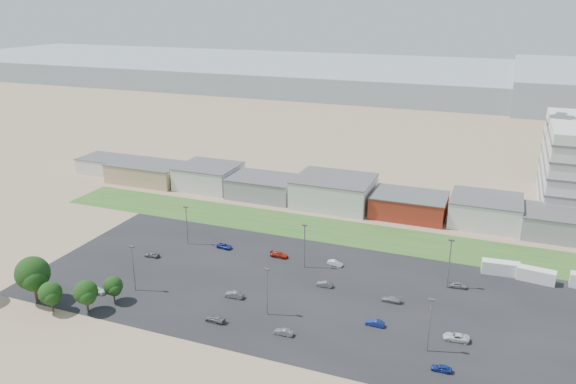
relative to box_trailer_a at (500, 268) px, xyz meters
The scene contains 31 objects.
ground 58.70m from the box_trailer_a, 134.15° to the right, with size 700.00×700.00×0.00m, color #93785E.
parking_lot 42.16m from the box_trailer_a, 148.35° to the right, with size 120.00×50.00×0.01m, color black.
grass_strip 42.08m from the box_trailer_a, 166.40° to the left, with size 160.00×16.00×0.02m, color #2B5821.
hills_backdrop 272.91m from the box_trailer_a, 90.18° to the left, with size 700.00×200.00×9.00m, color gray, non-canonical shape.
building_row 64.73m from the box_trailer_a, 153.47° to the left, with size 170.00×20.00×8.00m, color silver, non-canonical shape.
box_trailer_a is the anchor object (origin of this frame).
box_trailer_b 7.27m from the box_trailer_a, ahead, with size 7.65×2.39×2.87m, color silver, non-canonical shape.
tree_left 97.54m from the box_trailer_a, 151.76° to the right, with size 7.19×7.19×10.78m, color black, non-canonical shape.
tree_mid 93.29m from the box_trailer_a, 148.92° to the right, with size 4.73×4.73×7.10m, color black, non-canonical shape.
tree_right 86.64m from the box_trailer_a, 148.24° to the right, with size 4.93×4.93×7.40m, color black, non-canonical shape.
tree_near 82.03m from the box_trailer_a, 150.31° to the right, with size 4.12×4.12×6.18m, color black, non-canonical shape.
lightpole_front_l 78.59m from the box_trailer_a, 153.30° to the right, with size 1.18×0.49×10.01m, color slate, non-canonical shape.
lightpole_front_m 53.32m from the box_trailer_a, 140.30° to the right, with size 1.14×0.47×9.67m, color slate, non-canonical shape.
lightpole_front_r 36.64m from the box_trailer_a, 107.12° to the right, with size 1.18×0.49×10.06m, color slate, non-canonical shape.
lightpole_back_l 73.05m from the box_trailer_a, behind, with size 1.15×0.48×9.78m, color slate, non-canonical shape.
lightpole_back_m 43.14m from the box_trailer_a, 162.92° to the right, with size 1.22×0.51×10.33m, color slate, non-canonical shape.
lightpole_back_r 15.09m from the box_trailer_a, 134.00° to the right, with size 1.28×0.53×10.87m, color slate, non-canonical shape.
parked_car_0 30.40m from the box_trailer_a, 102.24° to the right, with size 2.09×4.54×1.26m, color silver.
parked_car_1 36.83m from the box_trailer_a, 124.51° to the right, with size 1.22×3.49×1.15m, color navy.
parked_car_2 40.36m from the box_trailer_a, 101.11° to the right, with size 1.34×3.33×1.14m, color navy.
parked_car_3 63.18m from the box_trailer_a, 140.84° to the right, with size 1.60×3.94×1.14m, color #595B5E.
parked_car_4 58.33m from the box_trailer_a, 148.45° to the right, with size 1.38×3.95×1.30m, color #595B5E.
parked_car_5 78.82m from the box_trailer_a, 164.86° to the right, with size 1.42×3.54×1.21m, color #595B5E.
parked_car_6 49.32m from the box_trailer_a, 168.43° to the right, with size 1.76×4.32×1.25m, color maroon.
parked_car_7 39.30m from the box_trailer_a, 150.19° to the right, with size 1.21×3.48×1.15m, color #595B5E.
parked_car_8 12.65m from the box_trailer_a, 128.91° to the right, with size 1.49×3.71×1.27m, color #A5A5AA.
parked_car_9 63.34m from the box_trailer_a, behind, with size 1.82×3.94×1.09m, color navy.
parked_car_10 86.33m from the box_trailer_a, 153.01° to the right, with size 1.75×4.32×1.25m, color silver.
parked_car_11 36.09m from the box_trailer_a, 165.19° to the right, with size 1.23×3.53×1.16m, color silver.
parked_car_12 28.64m from the box_trailer_a, 134.00° to the right, with size 1.54×3.79×1.10m, color #A5A5AA.
parked_car_13 52.90m from the box_trailer_a, 132.07° to the right, with size 1.22×3.49×1.15m, color #A5A5AA.
Camera 1 is at (37.83, -77.82, 57.10)m, focal length 35.00 mm.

